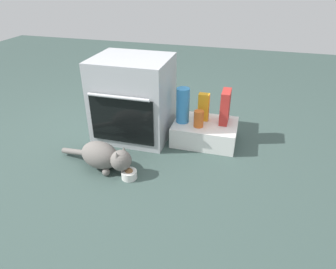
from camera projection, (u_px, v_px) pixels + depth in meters
ground at (112, 160)px, 2.39m from camera, size 8.00×8.00×0.00m
oven at (133, 98)px, 2.60m from camera, size 0.63×0.57×0.70m
pantry_cabinet at (205, 132)px, 2.62m from camera, size 0.53×0.40×0.17m
food_bowl at (129, 174)px, 2.18m from camera, size 0.11×0.11×0.08m
cat at (104, 156)px, 2.23m from camera, size 0.65×0.27×0.22m
juice_carton at (204, 107)px, 2.57m from camera, size 0.09×0.06×0.24m
sauce_jar at (199, 119)px, 2.49m from camera, size 0.08×0.08×0.14m
cereal_box at (225, 107)px, 2.53m from camera, size 0.07×0.18×0.28m
water_bottle at (183, 105)px, 2.53m from camera, size 0.11×0.11×0.30m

